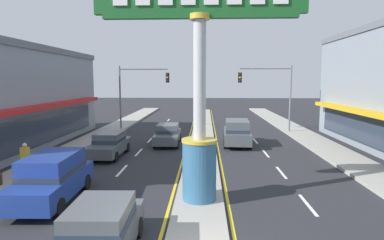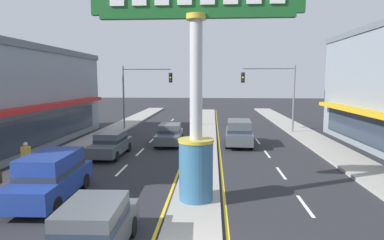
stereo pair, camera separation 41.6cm
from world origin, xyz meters
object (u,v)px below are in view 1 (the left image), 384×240
Objects in this scene: district_sign at (200,93)px; sedan_near_right_lane at (168,134)px; traffic_light_left_side at (138,87)px; pedestrian_near_kerb at (25,157)px; traffic_light_right_side at (271,87)px; suv_far_left_oncoming at (52,177)px; suv_near_left_lane at (237,132)px; sedan_mid_left_lane at (109,144)px; sedan_far_right_lane at (99,232)px.

sedan_near_right_lane is (-2.62, 11.54, -3.57)m from district_sign.
traffic_light_left_side is 8.23m from sedan_near_right_lane.
traffic_light_left_side reaches higher than pedestrian_near_kerb.
suv_far_left_oncoming is (-12.13, -17.14, -3.26)m from traffic_light_right_side.
suv_near_left_lane is (-3.59, -5.63, -3.26)m from traffic_light_right_side.
pedestrian_near_kerb is at bearing 162.53° from district_sign.
pedestrian_near_kerb is at bearing -98.89° from traffic_light_left_side.
suv_near_left_lane is (2.61, 11.46, -3.37)m from district_sign.
district_sign reaches higher than traffic_light_right_side.
traffic_light_right_side is 1.32× the size of suv_near_left_lane.
district_sign is 12.23m from suv_near_left_lane.
sedan_mid_left_lane is at bearing -129.80° from sedan_near_right_lane.
sedan_mid_left_lane is (-8.53, -3.88, -0.20)m from suv_near_left_lane.
district_sign is 1.99× the size of sedan_far_right_lane.
pedestrian_near_kerb is at bearing -135.85° from traffic_light_right_side.
sedan_near_right_lane is at bearing 50.20° from sedan_mid_left_lane.
suv_near_left_lane is at bearing 24.47° from sedan_mid_left_lane.
traffic_light_left_side is 1.43× the size of sedan_mid_left_lane.
suv_far_left_oncoming is (-3.30, -11.59, 0.20)m from sedan_near_right_lane.
suv_far_left_oncoming is (-0.00, -7.63, 0.20)m from sedan_mid_left_lane.
suv_near_left_lane reaches higher than sedan_near_right_lane.
traffic_light_left_side is 3.80× the size of pedestrian_near_kerb.
sedan_far_right_lane is 2.67× the size of pedestrian_near_kerb.
suv_near_left_lane reaches higher than pedestrian_near_kerb.
pedestrian_near_kerb reaches higher than sedan_far_right_lane.
district_sign is 1.84× the size of suv_near_left_lane.
suv_far_left_oncoming is at bearing -105.90° from sedan_near_right_lane.
sedan_near_right_lane is 15.73m from sedan_far_right_lane.
sedan_mid_left_lane is at bearing -155.53° from suv_near_left_lane.
suv_near_left_lane is 1.01× the size of suv_far_left_oncoming.
district_sign is 12.36m from sedan_near_right_lane.
suv_near_left_lane is at bearing -36.90° from traffic_light_left_side.
sedan_near_right_lane is 0.92× the size of suv_near_left_lane.
suv_far_left_oncoming is at bearing -125.28° from traffic_light_right_side.
suv_near_left_lane is (5.24, -0.08, 0.20)m from sedan_near_right_lane.
traffic_light_right_side is 1.43× the size of sedan_mid_left_lane.
traffic_light_left_side is 1.32× the size of suv_near_left_lane.
sedan_far_right_lane is (-0.00, -15.73, 0.00)m from sedan_near_right_lane.
sedan_near_right_lane is at bearing -61.30° from traffic_light_left_side.
suv_near_left_lane is at bearing 71.51° from sedan_far_right_lane.
suv_near_left_lane reaches higher than sedan_mid_left_lane.
suv_near_left_lane is at bearing 53.44° from suv_far_left_oncoming.
district_sign reaches higher than traffic_light_left_side.
traffic_light_right_side is 20.88m from pedestrian_near_kerb.
suv_far_left_oncoming is (0.28, -18.13, -3.26)m from traffic_light_left_side.
sedan_far_right_lane and sedan_mid_left_lane have the same top height.
traffic_light_right_side is 1.42× the size of sedan_far_right_lane.
district_sign is at bearing 58.00° from sedan_far_right_lane.
sedan_near_right_lane is at bearing 179.17° from suv_near_left_lane.
pedestrian_near_kerb is (-5.99, 6.90, 0.31)m from sedan_far_right_lane.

